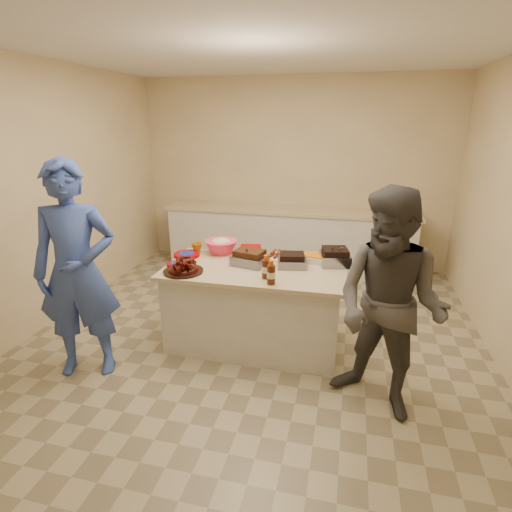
% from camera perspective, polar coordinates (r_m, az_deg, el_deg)
% --- Properties ---
extents(room, '(4.50, 5.00, 2.70)m').
position_cam_1_polar(room, '(4.08, -0.50, -12.27)').
color(room, beige).
rests_on(room, ground).
extents(back_counter, '(3.60, 0.64, 0.90)m').
position_cam_1_polar(back_counter, '(5.89, 4.64, 2.47)').
color(back_counter, silver).
rests_on(back_counter, ground).
extents(island, '(1.70, 0.91, 0.80)m').
position_cam_1_polar(island, '(4.08, -0.17, -12.23)').
color(island, silver).
rests_on(island, ground).
extents(rib_platter, '(0.43, 0.43, 0.15)m').
position_cam_1_polar(rib_platter, '(3.69, -10.32, -2.27)').
color(rib_platter, '#410702').
rests_on(rib_platter, island).
extents(pulled_pork_tray, '(0.36, 0.30, 0.09)m').
position_cam_1_polar(pulled_pork_tray, '(3.81, -0.92, -1.26)').
color(pulled_pork_tray, '#47230F').
rests_on(pulled_pork_tray, island).
extents(brisket_tray, '(0.30, 0.26, 0.08)m').
position_cam_1_polar(brisket_tray, '(3.78, 5.12, -1.50)').
color(brisket_tray, black).
rests_on(brisket_tray, island).
extents(roasting_pan, '(0.32, 0.32, 0.11)m').
position_cam_1_polar(roasting_pan, '(3.90, 11.13, -1.16)').
color(roasting_pan, gray).
rests_on(roasting_pan, island).
extents(coleslaw_bowl, '(0.34, 0.34, 0.23)m').
position_cam_1_polar(coleslaw_bowl, '(4.16, -4.96, 0.43)').
color(coleslaw_bowl, '#FF355B').
rests_on(coleslaw_bowl, island).
extents(sausage_plate, '(0.35, 0.35, 0.05)m').
position_cam_1_polar(sausage_plate, '(4.02, 3.89, -0.21)').
color(sausage_plate, silver).
rests_on(sausage_plate, island).
extents(mac_cheese_dish, '(0.31, 0.25, 0.07)m').
position_cam_1_polar(mac_cheese_dish, '(3.94, 8.68, -0.77)').
color(mac_cheese_dish, orange).
rests_on(mac_cheese_dish, island).
extents(bbq_bottle_a, '(0.07, 0.07, 0.21)m').
position_cam_1_polar(bbq_bottle_a, '(3.38, 2.17, -4.00)').
color(bbq_bottle_a, '#401A0B').
rests_on(bbq_bottle_a, island).
extents(bbq_bottle_b, '(0.07, 0.07, 0.21)m').
position_cam_1_polar(bbq_bottle_b, '(3.50, 1.42, -3.17)').
color(bbq_bottle_b, '#401A0B').
rests_on(bbq_bottle_b, island).
extents(mustard_bottle, '(0.05, 0.05, 0.13)m').
position_cam_1_polar(mustard_bottle, '(3.97, -1.87, -0.43)').
color(mustard_bottle, yellow).
rests_on(mustard_bottle, island).
extents(sauce_bowl, '(0.13, 0.04, 0.13)m').
position_cam_1_polar(sauce_bowl, '(3.99, -0.46, -0.31)').
color(sauce_bowl, silver).
rests_on(sauce_bowl, island).
extents(plate_stack_large, '(0.26, 0.26, 0.03)m').
position_cam_1_polar(plate_stack_large, '(4.11, -9.85, -0.03)').
color(plate_stack_large, '#9A0002').
rests_on(plate_stack_large, island).
extents(plate_stack_small, '(0.17, 0.17, 0.02)m').
position_cam_1_polar(plate_stack_small, '(3.87, -11.37, -1.32)').
color(plate_stack_small, '#9A0002').
rests_on(plate_stack_small, island).
extents(plastic_cup, '(0.11, 0.10, 0.11)m').
position_cam_1_polar(plastic_cup, '(4.21, -8.41, 0.51)').
color(plastic_cup, '#A6680D').
rests_on(plastic_cup, island).
extents(basket_stack, '(0.23, 0.19, 0.10)m').
position_cam_1_polar(basket_stack, '(4.06, -0.80, 0.04)').
color(basket_stack, '#9A0002').
rests_on(basket_stack, island).
extents(guest_blue, '(1.26, 1.97, 0.44)m').
position_cam_1_polar(guest_blue, '(4.00, -22.40, -14.54)').
color(guest_blue, '#3953AF').
rests_on(guest_blue, ground).
extents(guest_gray, '(1.58, 1.89, 0.65)m').
position_cam_1_polar(guest_gray, '(3.45, 16.92, -19.80)').
color(guest_gray, '#514E4A').
rests_on(guest_gray, ground).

